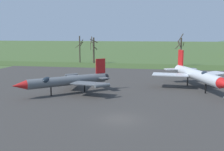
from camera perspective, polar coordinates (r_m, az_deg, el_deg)
ground_plane at (r=28.96m, az=1.73°, el=-9.34°), size 600.00×600.00×0.00m
asphalt_apron at (r=43.99m, az=4.92°, el=-3.00°), size 74.27×52.21×0.05m
grass_verge_strip at (r=75.60m, az=7.40°, el=1.95°), size 134.27×12.00×0.06m
jet_fighter_front_left at (r=40.79m, az=-9.63°, el=-1.09°), size 13.26×12.86×5.11m
jet_fighter_rear_center at (r=45.43m, az=17.71°, el=0.11°), size 13.26×17.28×6.09m
bare_tree_far_left at (r=85.85m, az=-6.85°, el=5.76°), size 2.89×1.94×8.38m
bare_tree_left_of_center at (r=83.22m, az=-3.95°, el=5.67°), size 2.77×2.38×8.26m
bare_tree_center at (r=78.78m, az=14.38°, el=5.33°), size 2.48×2.75×9.16m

